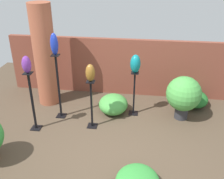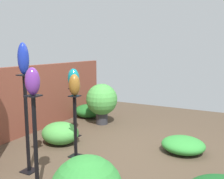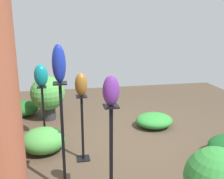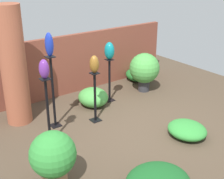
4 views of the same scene
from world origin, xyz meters
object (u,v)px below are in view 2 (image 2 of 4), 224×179
pedestal_teal (74,115)px  potted_plant_back_center (102,100)px  art_vase_violet (32,81)px  pedestal_bronze (75,129)px  art_vase_cobalt (23,59)px  art_vase_teal (73,78)px  art_vase_bronze (74,85)px  pedestal_violet (36,149)px  pedestal_cobalt (27,128)px

pedestal_teal → potted_plant_back_center: size_ratio=1.04×
art_vase_violet → potted_plant_back_center: size_ratio=0.34×
pedestal_bronze → art_vase_cobalt: art_vase_cobalt is taller
pedestal_teal → pedestal_bronze: 1.03m
art_vase_teal → potted_plant_back_center: (1.04, -0.03, -0.63)m
pedestal_bronze → art_vase_bronze: bearing=0.0°
pedestal_teal → pedestal_bronze: pedestal_bronze is taller
pedestal_violet → art_vase_teal: art_vase_teal is taller
pedestal_bronze → pedestal_violet: bearing=-168.6°
pedestal_teal → pedestal_bronze: bearing=-142.8°
pedestal_violet → art_vase_teal: 2.22m
pedestal_cobalt → art_vase_bronze: bearing=-21.1°
art_vase_bronze → potted_plant_back_center: bearing=17.5°
art_vase_violet → potted_plant_back_center: bearing=15.2°
pedestal_teal → pedestal_cobalt: pedestal_cobalt is taller
pedestal_violet → pedestal_cobalt: bearing=54.6°
pedestal_cobalt → potted_plant_back_center: pedestal_cobalt is taller
art_vase_cobalt → potted_plant_back_center: 2.85m
pedestal_teal → art_vase_teal: bearing=180.0°
art_vase_cobalt → art_vase_teal: bearing=11.7°
pedestal_bronze → art_vase_cobalt: size_ratio=2.36×
art_vase_violet → art_vase_teal: bearing=23.5°
art_vase_bronze → art_vase_violet: bearing=-168.6°
pedestal_teal → art_vase_cobalt: size_ratio=2.29×
potted_plant_back_center → art_vase_teal: bearing=178.1°
pedestal_cobalt → art_vase_cobalt: 0.99m
pedestal_violet → pedestal_bronze: bearing=11.4°
pedestal_bronze → pedestal_cobalt: size_ratio=0.72×
pedestal_violet → art_vase_bronze: size_ratio=3.59×
pedestal_bronze → pedestal_cobalt: bearing=158.9°
pedestal_teal → art_vase_cobalt: art_vase_cobalt is taller
pedestal_bronze → art_vase_teal: art_vase_teal is taller
pedestal_teal → pedestal_cobalt: bearing=-168.3°
potted_plant_back_center → pedestal_teal: bearing=178.1°
pedestal_bronze → pedestal_cobalt: (-0.76, 0.29, 0.19)m
art_vase_cobalt → art_vase_violet: bearing=-125.4°
art_vase_bronze → art_vase_violet: art_vase_violet is taller
pedestal_cobalt → art_vase_cobalt: size_ratio=3.26×
pedestal_cobalt → pedestal_violet: (-0.37, -0.52, -0.09)m
pedestal_teal → art_vase_violet: art_vase_violet is taller
art_vase_cobalt → pedestal_bronze: bearing=-21.1°
pedestal_violet → art_vase_teal: bearing=23.5°
pedestal_teal → art_vase_bronze: art_vase_bronze is taller
pedestal_cobalt → art_vase_cobalt: bearing=0.0°
pedestal_teal → pedestal_violet: (-1.95, -0.85, 0.12)m
art_vase_cobalt → potted_plant_back_center: bearing=6.3°
pedestal_bronze → art_vase_violet: (-1.13, -0.23, 0.94)m
pedestal_teal → potted_plant_back_center: pedestal_teal is taller
art_vase_teal → art_vase_violet: (-1.95, -0.85, 0.21)m
art_vase_teal → pedestal_violet: bearing=-156.5°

